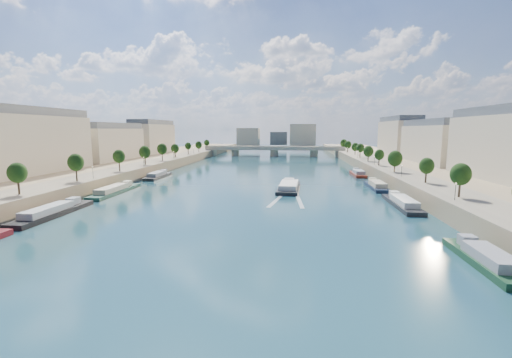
# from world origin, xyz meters

# --- Properties ---
(ground) EXTENTS (700.00, 700.00, 0.00)m
(ground) POSITION_xyz_m (0.00, 100.00, 0.00)
(ground) COLOR #0B2C34
(ground) RESTS_ON ground
(quay_left) EXTENTS (44.00, 520.00, 5.00)m
(quay_left) POSITION_xyz_m (-72.00, 100.00, 2.50)
(quay_left) COLOR #9E8460
(quay_left) RESTS_ON ground
(quay_right) EXTENTS (44.00, 520.00, 5.00)m
(quay_right) POSITION_xyz_m (72.00, 100.00, 2.50)
(quay_right) COLOR #9E8460
(quay_right) RESTS_ON ground
(pave_left) EXTENTS (14.00, 520.00, 0.10)m
(pave_left) POSITION_xyz_m (-57.00, 100.00, 5.05)
(pave_left) COLOR gray
(pave_left) RESTS_ON quay_left
(pave_right) EXTENTS (14.00, 520.00, 0.10)m
(pave_right) POSITION_xyz_m (57.00, 100.00, 5.05)
(pave_right) COLOR gray
(pave_right) RESTS_ON quay_right
(trees_left) EXTENTS (4.80, 268.80, 8.26)m
(trees_left) POSITION_xyz_m (-55.00, 102.00, 10.48)
(trees_left) COLOR #382B1E
(trees_left) RESTS_ON ground
(trees_right) EXTENTS (4.80, 268.80, 8.26)m
(trees_right) POSITION_xyz_m (55.00, 110.00, 10.48)
(trees_right) COLOR #382B1E
(trees_right) RESTS_ON ground
(lamps_left) EXTENTS (0.36, 200.36, 4.28)m
(lamps_left) POSITION_xyz_m (-52.50, 90.00, 7.78)
(lamps_left) COLOR black
(lamps_left) RESTS_ON ground
(lamps_right) EXTENTS (0.36, 200.36, 4.28)m
(lamps_right) POSITION_xyz_m (52.50, 105.00, 7.78)
(lamps_right) COLOR black
(lamps_right) RESTS_ON ground
(buildings_left) EXTENTS (16.00, 226.00, 23.20)m
(buildings_left) POSITION_xyz_m (-85.00, 112.00, 16.45)
(buildings_left) COLOR beige
(buildings_left) RESTS_ON ground
(buildings_right) EXTENTS (16.00, 226.00, 23.20)m
(buildings_right) POSITION_xyz_m (85.00, 112.00, 16.45)
(buildings_right) COLOR beige
(buildings_right) RESTS_ON ground
(skyline) EXTENTS (79.00, 42.00, 22.00)m
(skyline) POSITION_xyz_m (3.19, 319.52, 14.66)
(skyline) COLOR beige
(skyline) RESTS_ON ground
(bridge) EXTENTS (112.00, 12.00, 8.15)m
(bridge) POSITION_xyz_m (0.00, 239.98, 5.08)
(bridge) COLOR #C1B79E
(bridge) RESTS_ON ground
(tour_barge) EXTENTS (8.75, 25.83, 3.62)m
(tour_barge) POSITION_xyz_m (13.40, 84.32, 0.92)
(tour_barge) COLOR black
(tour_barge) RESTS_ON ground
(wake) EXTENTS (10.75, 26.02, 0.04)m
(wake) POSITION_xyz_m (13.40, 67.66, 0.02)
(wake) COLOR silver
(wake) RESTS_ON ground
(moored_barges_left) EXTENTS (5.00, 119.09, 3.60)m
(moored_barges_left) POSITION_xyz_m (-45.50, 57.78, 0.84)
(moored_barges_left) COLOR maroon
(moored_barges_left) RESTS_ON ground
(moored_barges_right) EXTENTS (5.00, 127.79, 3.60)m
(moored_barges_right) POSITION_xyz_m (45.50, 72.94, 0.84)
(moored_barges_right) COLOR #183E25
(moored_barges_right) RESTS_ON ground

